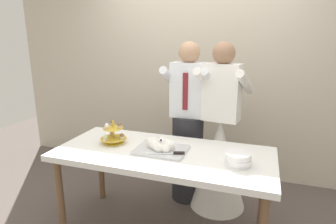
{
  "coord_description": "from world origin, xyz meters",
  "views": [
    {
      "loc": [
        0.74,
        -2.04,
        1.68
      ],
      "look_at": [
        -0.01,
        0.15,
        1.07
      ],
      "focal_mm": 30.04,
      "sensor_mm": 36.0,
      "label": 1
    }
  ],
  "objects_px": {
    "dessert_table": "(163,159)",
    "person_groom": "(188,132)",
    "person_bride": "(219,152)",
    "cupcake_stand": "(113,135)",
    "main_cake_tray": "(161,146)",
    "plate_stack": "(238,159)"
  },
  "relations": [
    {
      "from": "person_groom",
      "to": "dessert_table",
      "type": "bearing_deg",
      "value": -94.19
    },
    {
      "from": "plate_stack",
      "to": "person_groom",
      "type": "xyz_separation_m",
      "value": [
        -0.57,
        0.69,
        -0.08
      ]
    },
    {
      "from": "dessert_table",
      "to": "person_groom",
      "type": "bearing_deg",
      "value": 85.81
    },
    {
      "from": "dessert_table",
      "to": "cupcake_stand",
      "type": "bearing_deg",
      "value": 175.71
    },
    {
      "from": "dessert_table",
      "to": "person_bride",
      "type": "distance_m",
      "value": 0.71
    },
    {
      "from": "dessert_table",
      "to": "cupcake_stand",
      "type": "relative_size",
      "value": 7.83
    },
    {
      "from": "cupcake_stand",
      "to": "person_groom",
      "type": "xyz_separation_m",
      "value": [
        0.53,
        0.59,
        -0.11
      ]
    },
    {
      "from": "main_cake_tray",
      "to": "plate_stack",
      "type": "distance_m",
      "value": 0.63
    },
    {
      "from": "dessert_table",
      "to": "cupcake_stand",
      "type": "distance_m",
      "value": 0.51
    },
    {
      "from": "cupcake_stand",
      "to": "plate_stack",
      "type": "xyz_separation_m",
      "value": [
        1.1,
        -0.1,
        -0.03
      ]
    },
    {
      "from": "plate_stack",
      "to": "person_groom",
      "type": "height_order",
      "value": "person_groom"
    },
    {
      "from": "cupcake_stand",
      "to": "person_groom",
      "type": "distance_m",
      "value": 0.8
    },
    {
      "from": "person_bride",
      "to": "person_groom",
      "type": "bearing_deg",
      "value": 173.76
    },
    {
      "from": "cupcake_stand",
      "to": "plate_stack",
      "type": "relative_size",
      "value": 1.16
    },
    {
      "from": "cupcake_stand",
      "to": "main_cake_tray",
      "type": "relative_size",
      "value": 0.53
    },
    {
      "from": "cupcake_stand",
      "to": "person_groom",
      "type": "relative_size",
      "value": 0.14
    },
    {
      "from": "dessert_table",
      "to": "main_cake_tray",
      "type": "height_order",
      "value": "main_cake_tray"
    },
    {
      "from": "dessert_table",
      "to": "person_groom",
      "type": "relative_size",
      "value": 1.08
    },
    {
      "from": "main_cake_tray",
      "to": "person_bride",
      "type": "xyz_separation_m",
      "value": [
        0.4,
        0.59,
        -0.23
      ]
    },
    {
      "from": "cupcake_stand",
      "to": "person_bride",
      "type": "distance_m",
      "value": 1.06
    },
    {
      "from": "dessert_table",
      "to": "person_bride",
      "type": "height_order",
      "value": "person_bride"
    },
    {
      "from": "dessert_table",
      "to": "plate_stack",
      "type": "xyz_separation_m",
      "value": [
        0.61,
        -0.07,
        0.12
      ]
    }
  ]
}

